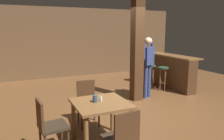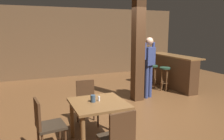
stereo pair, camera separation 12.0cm
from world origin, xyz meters
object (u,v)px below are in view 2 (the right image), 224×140
Objects in this scene: chair_north at (87,100)px; salt_shaker at (99,99)px; standing_person at (149,63)px; bar_stool_far at (141,67)px; chair_west at (46,123)px; bar_stool_mid at (153,71)px; chair_south at (118,137)px; dining_table at (99,110)px; bar_counter at (171,71)px; napkin_cup at (93,99)px; bar_stool_near at (165,73)px.

salt_shaker is at bearing -90.75° from chair_north.
bar_stool_far is at bearing 65.70° from standing_person.
chair_west reaches higher than salt_shaker.
bar_stool_mid is at bearing 34.65° from chair_north.
chair_south is at bearing -43.99° from chair_west.
chair_west is at bearing -136.37° from bar_stool_far.
chair_west reaches higher than bar_stool_mid.
dining_table is 0.89m from chair_north.
chair_north is at bearing 43.94° from chair_west.
bar_stool_far is at bearing 119.48° from bar_counter.
napkin_cup is 0.16× the size of bar_stool_mid.
standing_person is 1.94m from bar_stool_far.
bar_counter is at bearing 28.33° from standing_person.
chair_south is 1.19m from chair_west.
chair_west is 0.83m from napkin_cup.
chair_south is 1.00× the size of chair_north.
chair_south is 1.20× the size of bar_stool_mid.
chair_north reaches higher than salt_shaker.
chair_south is 1.19× the size of bar_stool_far.
napkin_cup is at bearing -144.17° from bar_counter.
bar_stool_far is (2.93, 3.63, -0.04)m from dining_table.
chair_south is at bearing -84.50° from napkin_cup.
bar_stool_mid is at bearing 44.46° from dining_table.
napkin_cup reaches higher than bar_stool_far.
salt_shaker is 0.11× the size of bar_stool_mid.
standing_person is 2.27× the size of bar_stool_near.
bar_stool_mid is (2.91, 2.83, -0.24)m from salt_shaker.
chair_north reaches higher than bar_stool_near.
bar_counter reaches higher than napkin_cup.
chair_south is 0.52× the size of standing_person.
salt_shaker is at bearing -143.46° from bar_counter.
chair_north is (0.04, 0.88, -0.10)m from dining_table.
salt_shaker is 0.11× the size of bar_stool_far.
dining_table is 0.21m from napkin_cup.
bar_stool_far is at bearing 56.55° from chair_south.
chair_north is at bearing -136.47° from bar_stool_far.
bar_counter is at bearing 30.96° from chair_west.
bar_counter is at bearing 44.52° from chair_south.
standing_person is at bearing 41.48° from dining_table.
chair_south reaches higher than bar_stool_mid.
bar_stool_far is at bearing 43.63° from chair_west.
salt_shaker is at bearing 2.68° from chair_west.
bar_stool_near is at bearing 30.81° from chair_west.
napkin_cup reaches higher than bar_stool_near.
dining_table is 4.12m from bar_stool_mid.
bar_counter reaches higher than chair_west.
chair_west is at bearing -178.00° from napkin_cup.
chair_north is 3.99m from bar_stool_far.
bar_counter reaches higher than chair_north.
chair_west reaches higher than dining_table.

